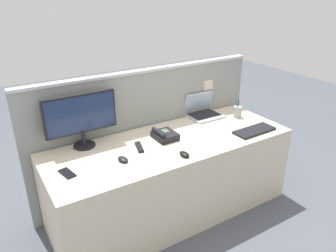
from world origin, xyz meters
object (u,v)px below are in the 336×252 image
at_px(computer_mouse_left_hand, 123,159).
at_px(pen_cup, 238,112).
at_px(keyboard_main, 254,131).
at_px(laptop, 202,111).
at_px(computer_mouse_right_hand, 184,154).
at_px(desk_phone, 164,135).
at_px(desktop_monitor, 81,116).
at_px(cell_phone_black_slab, 67,173).
at_px(tv_remote, 139,147).

distance_m(computer_mouse_left_hand, pen_cup, 1.33).
bearing_deg(pen_cup, keyboard_main, -107.79).
bearing_deg(pen_cup, laptop, 140.75).
bearing_deg(computer_mouse_right_hand, desk_phone, 83.73).
xyz_separation_m(desktop_monitor, cell_phone_black_slab, (-0.24, -0.35, -0.25)).
xyz_separation_m(desk_phone, tv_remote, (-0.26, -0.04, -0.02)).
xyz_separation_m(desktop_monitor, laptop, (1.21, 0.02, -0.21)).
relative_size(cell_phone_black_slab, tv_remote, 0.87).
xyz_separation_m(keyboard_main, pen_cup, (0.11, 0.33, 0.04)).
relative_size(laptop, keyboard_main, 0.83).
height_order(keyboard_main, computer_mouse_left_hand, computer_mouse_left_hand).
distance_m(keyboard_main, computer_mouse_right_hand, 0.78).
xyz_separation_m(computer_mouse_left_hand, tv_remote, (0.20, 0.12, -0.01)).
height_order(desktop_monitor, laptop, desktop_monitor).
relative_size(computer_mouse_right_hand, pen_cup, 0.58).
height_order(computer_mouse_left_hand, pen_cup, pen_cup).
bearing_deg(laptop, tv_remote, -161.11).
distance_m(desktop_monitor, keyboard_main, 1.49).
relative_size(desk_phone, cell_phone_black_slab, 1.35).
bearing_deg(desktop_monitor, desk_phone, -20.38).
relative_size(computer_mouse_left_hand, pen_cup, 0.58).
bearing_deg(cell_phone_black_slab, tv_remote, -4.65).
bearing_deg(desktop_monitor, tv_remote, -36.88).
bearing_deg(computer_mouse_right_hand, keyboard_main, 0.78).
relative_size(pen_cup, cell_phone_black_slab, 1.16).
distance_m(computer_mouse_right_hand, pen_cup, 0.96).
bearing_deg(tv_remote, computer_mouse_left_hand, -133.07).
bearing_deg(pen_cup, tv_remote, -176.21).
bearing_deg(keyboard_main, desktop_monitor, 157.44).
xyz_separation_m(desk_phone, cell_phone_black_slab, (-0.86, -0.12, -0.03)).
relative_size(computer_mouse_right_hand, computer_mouse_left_hand, 1.00).
distance_m(keyboard_main, tv_remote, 1.04).
relative_size(keyboard_main, pen_cup, 2.28).
bearing_deg(tv_remote, pen_cup, 19.29).
height_order(desktop_monitor, tv_remote, desktop_monitor).
height_order(pen_cup, tv_remote, pen_cup).
bearing_deg(pen_cup, desktop_monitor, 172.41).
bearing_deg(laptop, pen_cup, -39.25).
relative_size(desk_phone, pen_cup, 1.16).
height_order(keyboard_main, tv_remote, keyboard_main).
height_order(laptop, computer_mouse_left_hand, laptop).
relative_size(desktop_monitor, tv_remote, 3.36).
distance_m(laptop, desk_phone, 0.64).
xyz_separation_m(computer_mouse_left_hand, pen_cup, (1.32, 0.20, 0.04)).
distance_m(keyboard_main, computer_mouse_left_hand, 1.22).
height_order(computer_mouse_left_hand, cell_phone_black_slab, computer_mouse_left_hand).
bearing_deg(desk_phone, keyboard_main, -21.85).
xyz_separation_m(laptop, pen_cup, (0.27, -0.22, 0.00)).
relative_size(desktop_monitor, cell_phone_black_slab, 3.86).
distance_m(computer_mouse_left_hand, cell_phone_black_slab, 0.41).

